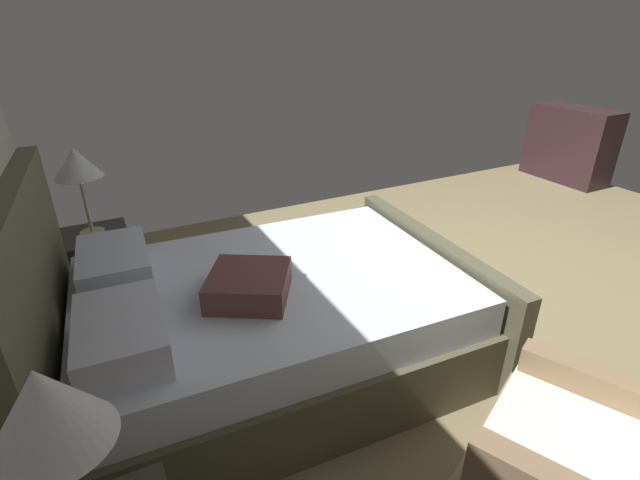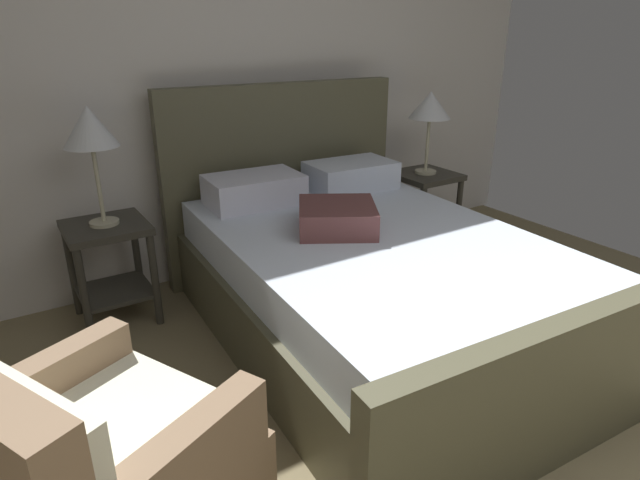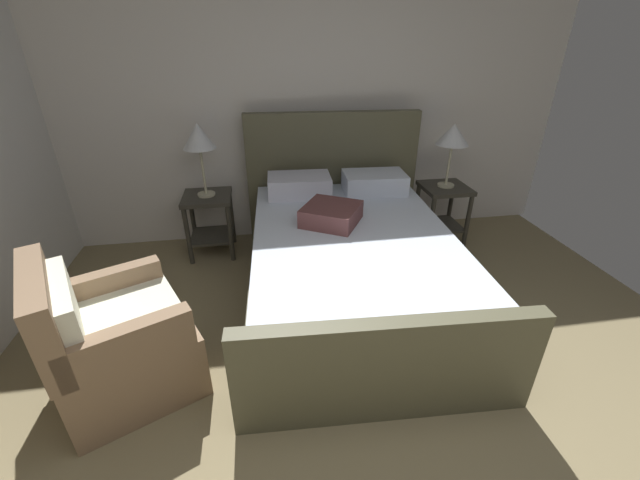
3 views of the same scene
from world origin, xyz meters
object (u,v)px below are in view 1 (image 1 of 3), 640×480
at_px(nightstand_right, 99,259).
at_px(table_lamp_left, 47,413).
at_px(bed, 261,320).
at_px(table_lamp_right, 77,165).
at_px(dresser, 570,144).

height_order(nightstand_right, table_lamp_left, table_lamp_left).
relative_size(bed, nightstand_right, 4.04).
bearing_deg(nightstand_right, table_lamp_left, 176.82).
bearing_deg(table_lamp_right, dresser, -85.06).
relative_size(table_lamp_right, table_lamp_left, 0.92).
height_order(bed, dresser, bed).
bearing_deg(table_lamp_left, nightstand_right, -3.18).
relative_size(table_lamp_left, dresser, 0.62).
relative_size(bed, dresser, 2.32).
distance_m(bed, table_lamp_right, 1.57).
bearing_deg(table_lamp_left, dresser, -64.30).
xyz_separation_m(nightstand_right, table_lamp_right, (0.00, 0.00, 0.68)).
height_order(bed, table_lamp_left, bed).
height_order(nightstand_right, table_lamp_right, table_lamp_right).
bearing_deg(nightstand_right, table_lamp_right, 90.00).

